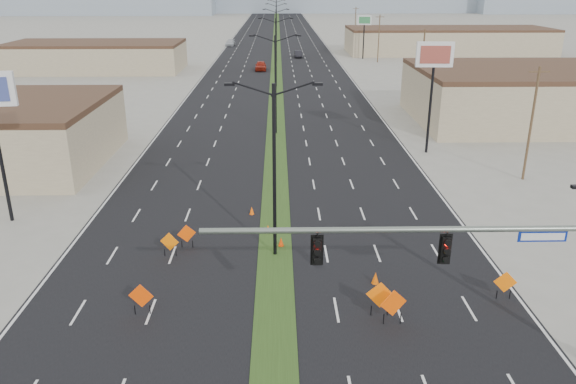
{
  "coord_description": "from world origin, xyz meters",
  "views": [
    {
      "loc": [
        0.21,
        -17.47,
        14.99
      ],
      "look_at": [
        0.79,
        13.88,
        3.2
      ],
      "focal_mm": 35.0,
      "sensor_mm": 36.0,
      "label": 1
    }
  ],
  "objects_px": {
    "streetlight_4": "(276,24)",
    "cone_0": "(268,229)",
    "streetlight_0": "(274,167)",
    "construction_sign_5": "(505,283)",
    "signal_mast": "(492,259)",
    "car_left": "(261,66)",
    "car_mid": "(298,54)",
    "cone_3": "(252,211)",
    "pole_sign_east_near": "(434,63)",
    "car_far": "(230,43)",
    "cone_2": "(281,242)",
    "construction_sign_3": "(380,296)",
    "streetlight_5": "(276,17)",
    "construction_sign_1": "(141,297)",
    "streetlight_6": "(276,12)",
    "streetlight_1": "(275,82)",
    "construction_sign_0": "(170,243)",
    "streetlight_2": "(276,50)",
    "streetlight_3": "(276,34)",
    "pole_sign_east_far": "(364,24)",
    "construction_sign_2": "(187,234)",
    "cone_1": "(375,278)",
    "construction_sign_4": "(393,304)"
  },
  "relations": [
    {
      "from": "streetlight_5",
      "to": "streetlight_4",
      "type": "bearing_deg",
      "value": -90.0
    },
    {
      "from": "cone_2",
      "to": "cone_3",
      "type": "relative_size",
      "value": 1.06
    },
    {
      "from": "construction_sign_2",
      "to": "construction_sign_3",
      "type": "distance_m",
      "value": 12.74
    },
    {
      "from": "streetlight_3",
      "to": "streetlight_4",
      "type": "height_order",
      "value": "same"
    },
    {
      "from": "car_far",
      "to": "car_mid",
      "type": "bearing_deg",
      "value": -51.24
    },
    {
      "from": "streetlight_1",
      "to": "cone_3",
      "type": "bearing_deg",
      "value": -94.21
    },
    {
      "from": "construction_sign_0",
      "to": "streetlight_3",
      "type": "bearing_deg",
      "value": 98.73
    },
    {
      "from": "streetlight_0",
      "to": "cone_3",
      "type": "height_order",
      "value": "streetlight_0"
    },
    {
      "from": "cone_3",
      "to": "pole_sign_east_near",
      "type": "xyz_separation_m",
      "value": [
        15.7,
        14.67,
        7.96
      ]
    },
    {
      "from": "streetlight_3",
      "to": "cone_3",
      "type": "height_order",
      "value": "streetlight_3"
    },
    {
      "from": "streetlight_2",
      "to": "streetlight_5",
      "type": "height_order",
      "value": "same"
    },
    {
      "from": "streetlight_1",
      "to": "streetlight_2",
      "type": "xyz_separation_m",
      "value": [
        0.0,
        28.0,
        0.0
      ]
    },
    {
      "from": "streetlight_6",
      "to": "construction_sign_1",
      "type": "xyz_separation_m",
      "value": [
        -6.33,
        -174.2,
        -4.45
      ]
    },
    {
      "from": "streetlight_1",
      "to": "cone_2",
      "type": "height_order",
      "value": "streetlight_1"
    },
    {
      "from": "streetlight_0",
      "to": "car_far",
      "type": "relative_size",
      "value": 2.02
    },
    {
      "from": "cone_1",
      "to": "construction_sign_0",
      "type": "bearing_deg",
      "value": 163.54
    },
    {
      "from": "streetlight_0",
      "to": "construction_sign_0",
      "type": "xyz_separation_m",
      "value": [
        -6.09,
        -0.1,
        -4.54
      ]
    },
    {
      "from": "car_far",
      "to": "construction_sign_4",
      "type": "xyz_separation_m",
      "value": [
        16.9,
        -120.86,
        0.35
      ]
    },
    {
      "from": "signal_mast",
      "to": "construction_sign_5",
      "type": "distance_m",
      "value": 6.91
    },
    {
      "from": "signal_mast",
      "to": "car_left",
      "type": "distance_m",
      "value": 83.56
    },
    {
      "from": "streetlight_6",
      "to": "car_mid",
      "type": "xyz_separation_m",
      "value": [
        4.55,
        -77.28,
        -4.72
      ]
    },
    {
      "from": "car_mid",
      "to": "construction_sign_5",
      "type": "height_order",
      "value": "construction_sign_5"
    },
    {
      "from": "signal_mast",
      "to": "cone_0",
      "type": "bearing_deg",
      "value": 124.74
    },
    {
      "from": "cone_2",
      "to": "streetlight_0",
      "type": "bearing_deg",
      "value": -108.8
    },
    {
      "from": "streetlight_5",
      "to": "cone_2",
      "type": "height_order",
      "value": "streetlight_5"
    },
    {
      "from": "streetlight_4",
      "to": "car_far",
      "type": "distance_m",
      "value": 12.46
    },
    {
      "from": "streetlight_0",
      "to": "pole_sign_east_near",
      "type": "height_order",
      "value": "pole_sign_east_near"
    },
    {
      "from": "car_mid",
      "to": "cone_0",
      "type": "height_order",
      "value": "car_mid"
    },
    {
      "from": "streetlight_5",
      "to": "streetlight_2",
      "type": "bearing_deg",
      "value": -90.0
    },
    {
      "from": "pole_sign_east_far",
      "to": "construction_sign_1",
      "type": "bearing_deg",
      "value": -91.18
    },
    {
      "from": "pole_sign_east_far",
      "to": "car_far",
      "type": "bearing_deg",
      "value": 152.48
    },
    {
      "from": "car_left",
      "to": "construction_sign_0",
      "type": "bearing_deg",
      "value": -92.48
    },
    {
      "from": "streetlight_3",
      "to": "pole_sign_east_far",
      "type": "distance_m",
      "value": 18.48
    },
    {
      "from": "signal_mast",
      "to": "car_left",
      "type": "height_order",
      "value": "signal_mast"
    },
    {
      "from": "streetlight_6",
      "to": "construction_sign_1",
      "type": "relative_size",
      "value": 6.1
    },
    {
      "from": "construction_sign_3",
      "to": "construction_sign_5",
      "type": "xyz_separation_m",
      "value": [
        6.5,
        1.38,
        -0.16
      ]
    },
    {
      "from": "streetlight_3",
      "to": "car_far",
      "type": "relative_size",
      "value": 2.02
    },
    {
      "from": "car_far",
      "to": "construction_sign_0",
      "type": "relative_size",
      "value": 3.3
    },
    {
      "from": "cone_0",
      "to": "cone_1",
      "type": "xyz_separation_m",
      "value": [
        5.77,
        -6.46,
        0.05
      ]
    },
    {
      "from": "streetlight_4",
      "to": "cone_0",
      "type": "distance_m",
      "value": 109.13
    },
    {
      "from": "streetlight_5",
      "to": "construction_sign_2",
      "type": "relative_size",
      "value": 6.8
    },
    {
      "from": "construction_sign_1",
      "to": "cone_0",
      "type": "height_order",
      "value": "construction_sign_1"
    },
    {
      "from": "streetlight_1",
      "to": "construction_sign_3",
      "type": "bearing_deg",
      "value": -81.75
    },
    {
      "from": "signal_mast",
      "to": "car_left",
      "type": "bearing_deg",
      "value": 97.82
    },
    {
      "from": "car_mid",
      "to": "construction_sign_1",
      "type": "xyz_separation_m",
      "value": [
        -10.88,
        -96.93,
        0.27
      ]
    },
    {
      "from": "car_left",
      "to": "construction_sign_1",
      "type": "relative_size",
      "value": 2.92
    },
    {
      "from": "streetlight_0",
      "to": "construction_sign_5",
      "type": "xyz_separation_m",
      "value": [
        11.5,
        -5.11,
        -4.52
      ]
    },
    {
      "from": "signal_mast",
      "to": "construction_sign_1",
      "type": "height_order",
      "value": "signal_mast"
    },
    {
      "from": "streetlight_5",
      "to": "car_mid",
      "type": "bearing_deg",
      "value": -84.73
    },
    {
      "from": "streetlight_6",
      "to": "pole_sign_east_near",
      "type": "relative_size",
      "value": 1.0
    }
  ]
}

